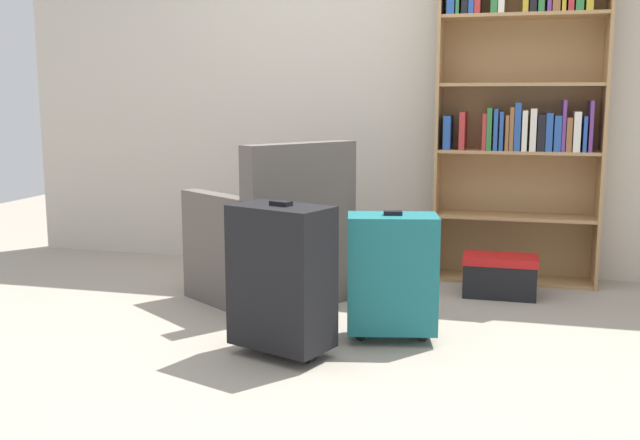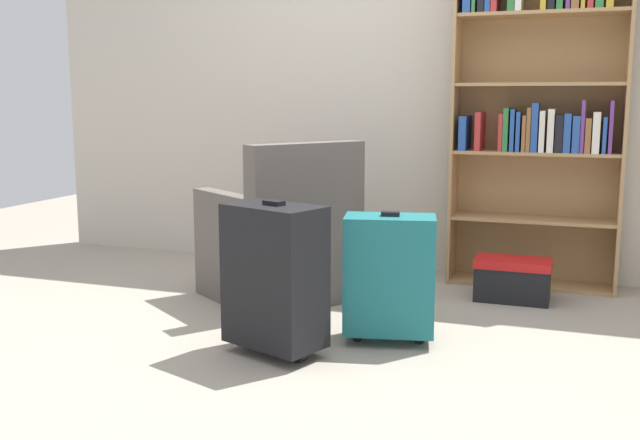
# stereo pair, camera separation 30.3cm
# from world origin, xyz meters

# --- Properties ---
(ground_plane) EXTENTS (9.06, 9.06, 0.00)m
(ground_plane) POSITION_xyz_m (0.00, 0.00, 0.00)
(ground_plane) COLOR #9E9384
(back_wall) EXTENTS (5.18, 0.10, 2.60)m
(back_wall) POSITION_xyz_m (0.00, 1.78, 1.30)
(back_wall) COLOR beige
(back_wall) RESTS_ON ground
(bookshelf) EXTENTS (0.98, 0.29, 2.00)m
(bookshelf) POSITION_xyz_m (0.85, 1.59, 1.14)
(bookshelf) COLOR #A87F51
(bookshelf) RESTS_ON ground
(armchair) EXTENTS (0.97, 0.97, 0.90)m
(armchair) POSITION_xyz_m (-0.47, 0.79, 0.32)
(armchair) COLOR #59514C
(armchair) RESTS_ON ground
(mug) EXTENTS (0.12, 0.08, 0.10)m
(mug) POSITION_xyz_m (0.04, 0.84, 0.05)
(mug) COLOR white
(mug) RESTS_ON ground
(storage_box) EXTENTS (0.42, 0.24, 0.24)m
(storage_box) POSITION_xyz_m (0.78, 1.18, 0.13)
(storage_box) COLOR black
(storage_box) RESTS_ON ground
(suitcase_black) EXTENTS (0.49, 0.39, 0.69)m
(suitcase_black) POSITION_xyz_m (-0.14, -0.08, 0.36)
(suitcase_black) COLOR black
(suitcase_black) RESTS_ON ground
(suitcase_teal) EXTENTS (0.46, 0.32, 0.62)m
(suitcase_teal) POSITION_xyz_m (0.29, 0.25, 0.32)
(suitcase_teal) COLOR #19666B
(suitcase_teal) RESTS_ON ground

